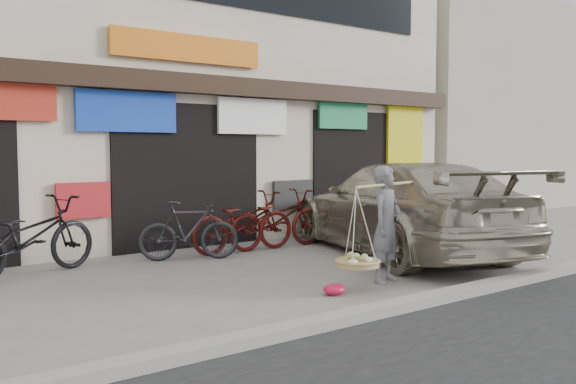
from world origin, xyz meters
TOP-DOWN VIEW (x-y plane):
  - ground at (0.00, 0.00)m, footprint 70.00×70.00m
  - kerb at (0.00, -2.00)m, footprint 70.00×0.25m
  - shophouse_block at (-0.00, 6.42)m, footprint 14.00×6.32m
  - neighbor_east at (13.50, 7.00)m, footprint 12.00×7.00m
  - street_vendor at (0.79, -0.84)m, footprint 2.05×0.99m
  - bike_0 at (-3.10, 2.52)m, footprint 2.35×1.51m
  - bike_1 at (-0.61, 2.32)m, footprint 1.71×1.09m
  - bike_2 at (0.54, 2.45)m, footprint 2.09×0.76m
  - bike_3 at (1.29, 2.45)m, footprint 2.09×0.76m
  - suv at (2.71, 0.67)m, footprint 3.78×6.02m
  - red_bag at (-0.27, -0.97)m, footprint 0.31×0.25m

SIDE VIEW (x-z plane):
  - ground at x=0.00m, z-range 0.00..0.00m
  - kerb at x=0.00m, z-range 0.00..0.12m
  - red_bag at x=-0.27m, z-range 0.00..0.14m
  - bike_1 at x=-0.61m, z-range 0.00..1.00m
  - bike_2 at x=0.54m, z-range 0.00..1.09m
  - bike_3 at x=1.29m, z-range 0.00..1.09m
  - bike_0 at x=-3.10m, z-range 0.00..1.16m
  - street_vendor at x=0.79m, z-range -0.06..1.56m
  - suv at x=2.71m, z-range 0.00..1.63m
  - neighbor_east at x=13.50m, z-range 0.00..6.40m
  - shophouse_block at x=0.00m, z-range -0.05..6.95m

